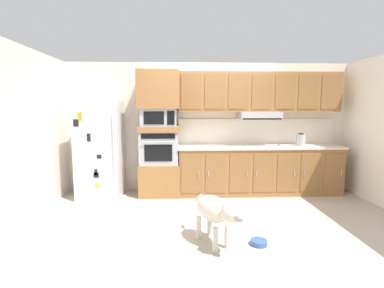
# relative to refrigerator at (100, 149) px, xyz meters

# --- Properties ---
(ground_plane) EXTENTS (9.60, 9.60, 0.00)m
(ground_plane) POSITION_rel_refrigerator_xyz_m (2.02, -0.68, -0.88)
(ground_plane) COLOR #B2A899
(back_kitchen_wall) EXTENTS (6.20, 0.12, 2.50)m
(back_kitchen_wall) POSITION_rel_refrigerator_xyz_m (2.02, 0.43, 0.37)
(back_kitchen_wall) COLOR silver
(back_kitchen_wall) RESTS_ON ground
(side_panel_left) EXTENTS (0.12, 7.10, 2.50)m
(side_panel_left) POSITION_rel_refrigerator_xyz_m (-0.78, -0.68, 0.37)
(side_panel_left) COLOR silver
(side_panel_left) RESTS_ON ground
(side_panel_right) EXTENTS (0.12, 7.10, 2.50)m
(side_panel_right) POSITION_rel_refrigerator_xyz_m (4.82, -0.68, 0.37)
(side_panel_right) COLOR white
(side_panel_right) RESTS_ON ground
(refrigerator) EXTENTS (0.76, 0.73, 1.76)m
(refrigerator) POSITION_rel_refrigerator_xyz_m (0.00, 0.00, 0.00)
(refrigerator) COLOR white
(refrigerator) RESTS_ON ground
(oven_base_cabinet) EXTENTS (0.74, 0.62, 0.60)m
(oven_base_cabinet) POSITION_rel_refrigerator_xyz_m (1.08, 0.07, -0.58)
(oven_base_cabinet) COLOR #996638
(oven_base_cabinet) RESTS_ON ground
(built_in_oven) EXTENTS (0.70, 0.62, 0.60)m
(built_in_oven) POSITION_rel_refrigerator_xyz_m (1.08, 0.07, 0.02)
(built_in_oven) COLOR #A8AAAF
(built_in_oven) RESTS_ON oven_base_cabinet
(appliance_mid_shelf) EXTENTS (0.74, 0.62, 0.10)m
(appliance_mid_shelf) POSITION_rel_refrigerator_xyz_m (1.08, 0.07, 0.37)
(appliance_mid_shelf) COLOR #996638
(appliance_mid_shelf) RESTS_ON built_in_oven
(microwave) EXTENTS (0.64, 0.54, 0.32)m
(microwave) POSITION_rel_refrigerator_xyz_m (1.08, 0.07, 0.58)
(microwave) COLOR #A8AAAF
(microwave) RESTS_ON appliance_mid_shelf
(appliance_upper_cabinet) EXTENTS (0.74, 0.62, 0.68)m
(appliance_upper_cabinet) POSITION_rel_refrigerator_xyz_m (1.08, 0.07, 1.08)
(appliance_upper_cabinet) COLOR #996638
(appliance_upper_cabinet) RESTS_ON microwave
(lower_cabinet_run) EXTENTS (3.06, 0.63, 0.88)m
(lower_cabinet_run) POSITION_rel_refrigerator_xyz_m (2.98, 0.07, -0.44)
(lower_cabinet_run) COLOR #996638
(lower_cabinet_run) RESTS_ON ground
(countertop_slab) EXTENTS (3.10, 0.64, 0.04)m
(countertop_slab) POSITION_rel_refrigerator_xyz_m (2.98, 0.07, 0.02)
(countertop_slab) COLOR silver
(countertop_slab) RESTS_ON lower_cabinet_run
(backsplash_panel) EXTENTS (3.10, 0.02, 0.50)m
(backsplash_panel) POSITION_rel_refrigerator_xyz_m (2.98, 0.36, 0.29)
(backsplash_panel) COLOR white
(backsplash_panel) RESTS_ON countertop_slab
(upper_cabinet_with_hood) EXTENTS (3.06, 0.48, 0.88)m
(upper_cabinet_with_hood) POSITION_rel_refrigerator_xyz_m (2.98, 0.19, 1.02)
(upper_cabinet_with_hood) COLOR #996638
(upper_cabinet_with_hood) RESTS_ON backsplash_panel
(screwdriver) EXTENTS (0.17, 0.16, 0.03)m
(screwdriver) POSITION_rel_refrigerator_xyz_m (3.37, 0.09, 0.05)
(screwdriver) COLOR blue
(screwdriver) RESTS_ON countertop_slab
(electric_kettle) EXTENTS (0.17, 0.17, 0.24)m
(electric_kettle) POSITION_rel_refrigerator_xyz_m (3.75, 0.02, 0.15)
(electric_kettle) COLOR #A8AAAF
(electric_kettle) RESTS_ON countertop_slab
(dog) EXTENTS (0.54, 0.93, 0.66)m
(dog) POSITION_rel_refrigerator_xyz_m (1.89, -2.02, -0.45)
(dog) COLOR beige
(dog) RESTS_ON ground
(dog_food_bowl) EXTENTS (0.20, 0.20, 0.06)m
(dog_food_bowl) POSITION_rel_refrigerator_xyz_m (2.40, -2.02, -0.85)
(dog_food_bowl) COLOR #3359A5
(dog_food_bowl) RESTS_ON ground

